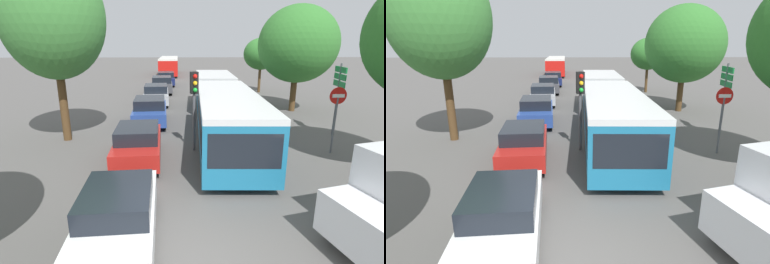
# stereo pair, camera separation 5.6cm
# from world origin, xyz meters

# --- Properties ---
(articulated_bus) EXTENTS (3.23, 16.65, 2.46)m
(articulated_bus) POSITION_xyz_m (1.98, 11.05, 1.42)
(articulated_bus) COLOR teal
(articulated_bus) RESTS_ON ground
(city_bus_rear) EXTENTS (2.67, 11.70, 2.52)m
(city_bus_rear) POSITION_xyz_m (-1.82, 40.97, 1.46)
(city_bus_rear) COLOR red
(city_bus_rear) RESTS_ON ground
(queued_car_white) EXTENTS (1.88, 4.03, 1.37)m
(queued_car_white) POSITION_xyz_m (-1.72, 1.02, 0.70)
(queued_car_white) COLOR white
(queued_car_white) RESTS_ON ground
(queued_car_red) EXTENTS (1.95, 4.18, 1.42)m
(queued_car_red) POSITION_xyz_m (-1.93, 6.15, 0.72)
(queued_car_red) COLOR #B21E19
(queued_car_red) RESTS_ON ground
(queued_car_blue) EXTENTS (2.08, 4.45, 1.51)m
(queued_car_blue) POSITION_xyz_m (-2.00, 11.96, 0.77)
(queued_car_blue) COLOR #284799
(queued_car_blue) RESTS_ON ground
(queued_car_silver) EXTENTS (2.06, 4.42, 1.50)m
(queued_car_silver) POSITION_xyz_m (-2.07, 17.76, 0.76)
(queued_car_silver) COLOR #B7BABF
(queued_car_silver) RESTS_ON ground
(queued_car_graphite) EXTENTS (2.12, 4.54, 1.55)m
(queued_car_graphite) POSITION_xyz_m (-1.94, 23.32, 0.78)
(queued_car_graphite) COLOR #47474C
(queued_car_graphite) RESTS_ON ground
(queued_car_navy) EXTENTS (2.07, 4.43, 1.51)m
(queued_car_navy) POSITION_xyz_m (-1.77, 28.50, 0.76)
(queued_car_navy) COLOR navy
(queued_car_navy) RESTS_ON ground
(traffic_light) EXTENTS (0.37, 0.39, 3.40)m
(traffic_light) POSITION_xyz_m (0.35, 7.21, 2.50)
(traffic_light) COLOR #56595E
(traffic_light) RESTS_ON ground
(no_entry_sign) EXTENTS (0.70, 0.08, 2.82)m
(no_entry_sign) POSITION_xyz_m (6.18, 6.62, 1.88)
(no_entry_sign) COLOR #56595E
(no_entry_sign) RESTS_ON ground
(direction_sign_post) EXTENTS (0.25, 1.40, 3.60)m
(direction_sign_post) POSITION_xyz_m (7.54, 9.19, 2.57)
(direction_sign_post) COLOR #56595E
(direction_sign_post) RESTS_ON ground
(tree_left_mid) EXTENTS (4.48, 4.48, 8.26)m
(tree_left_mid) POSITION_xyz_m (-5.65, 8.94, 5.44)
(tree_left_mid) COLOR #51381E
(tree_left_mid) RESTS_ON ground
(tree_right_mid) EXTENTS (5.14, 5.14, 6.96)m
(tree_right_mid) POSITION_xyz_m (7.52, 14.95, 4.45)
(tree_right_mid) COLOR #51381E
(tree_right_mid) RESTS_ON ground
(tree_right_far) EXTENTS (3.21, 3.21, 5.03)m
(tree_right_far) POSITION_xyz_m (7.35, 23.31, 3.57)
(tree_right_far) COLOR #51381E
(tree_right_far) RESTS_ON ground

